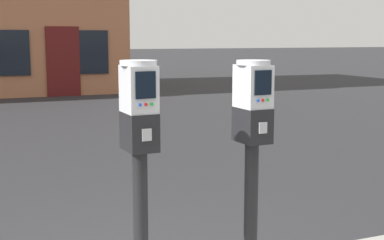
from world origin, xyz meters
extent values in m
cylinder|color=black|center=(-0.02, -0.15, 0.62)|extent=(0.09, 0.09, 0.97)
cube|color=black|center=(-0.02, -0.15, 1.22)|extent=(0.18, 0.25, 0.22)
cube|color=#A5A8AD|center=(-0.01, -0.27, 1.22)|extent=(0.06, 0.01, 0.07)
cube|color=#B7BABF|center=(-0.02, -0.15, 1.47)|extent=(0.18, 0.23, 0.27)
cube|color=black|center=(-0.01, -0.26, 1.50)|extent=(0.12, 0.01, 0.15)
cylinder|color=blue|center=(-0.05, -0.27, 1.39)|extent=(0.02, 0.01, 0.02)
cylinder|color=red|center=(-0.01, -0.27, 1.39)|extent=(0.02, 0.01, 0.02)
cylinder|color=green|center=(0.02, -0.27, 1.39)|extent=(0.02, 0.01, 0.02)
cylinder|color=#B7BABF|center=(-0.02, -0.15, 1.62)|extent=(0.22, 0.22, 0.03)
cylinder|color=black|center=(0.73, -0.15, 0.62)|extent=(0.09, 0.09, 0.96)
cube|color=black|center=(0.73, -0.15, 1.21)|extent=(0.18, 0.25, 0.22)
cube|color=#A5A8AD|center=(0.74, -0.27, 1.21)|extent=(0.06, 0.01, 0.07)
cube|color=#B7BABF|center=(0.73, -0.15, 1.46)|extent=(0.18, 0.23, 0.27)
cube|color=black|center=(0.74, -0.26, 1.49)|extent=(0.12, 0.01, 0.15)
cylinder|color=blue|center=(0.70, -0.27, 1.38)|extent=(0.02, 0.01, 0.02)
cylinder|color=red|center=(0.74, -0.27, 1.38)|extent=(0.02, 0.01, 0.02)
cylinder|color=green|center=(0.77, -0.27, 1.38)|extent=(0.02, 0.01, 0.02)
cylinder|color=#B7BABF|center=(0.73, -0.15, 1.61)|extent=(0.22, 0.22, 0.03)
cube|color=black|center=(0.38, 13.48, 1.33)|extent=(0.90, 0.06, 1.33)
cube|color=black|center=(2.73, 13.48, 1.33)|extent=(0.90, 0.06, 1.33)
cube|color=#591414|center=(1.79, 13.48, 1.05)|extent=(1.00, 0.07, 2.10)
camera|label=1|loc=(-0.94, -3.14, 1.76)|focal=50.55mm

